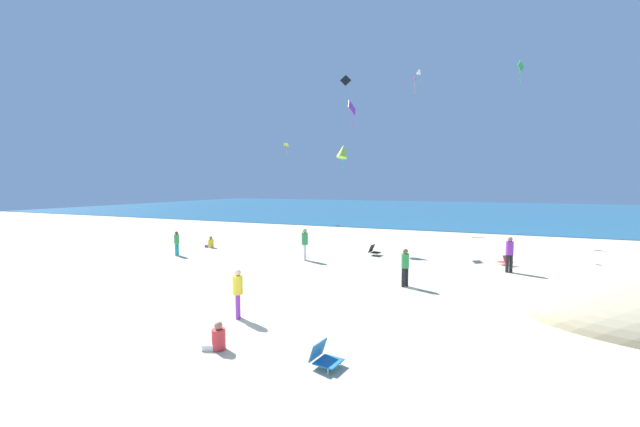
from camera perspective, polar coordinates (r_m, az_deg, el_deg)
name	(u,v)px	position (r m, az deg, el deg)	size (l,w,h in m)	color
ground_plane	(332,264)	(19.65, 1.83, -7.55)	(120.00, 120.00, 0.00)	beige
ocean_water	(435,210)	(64.62, 16.84, 0.58)	(120.00, 60.00, 0.05)	#236084
beach_chair_mid_beach	(324,356)	(9.04, 0.56, -20.65)	(0.69, 0.65, 0.55)	#2370B2
beach_chair_near_camera	(374,251)	(22.13, 8.07, -5.52)	(0.67, 0.65, 0.62)	black
beach_chair_far_right	(506,261)	(21.39, 26.10, -6.39)	(0.74, 0.75, 0.52)	#D13D3D
person_0	(405,265)	(15.56, 12.65, -7.52)	(0.43, 0.43, 1.53)	black
person_1	(238,290)	(11.96, -12.25, -11.15)	(0.41, 0.41, 1.51)	purple
person_2	(509,252)	(19.65, 26.55, -5.17)	(0.45, 0.45, 1.66)	black
person_3	(177,242)	(23.26, -20.69, -3.95)	(0.31, 0.31, 1.40)	#19ADB2
person_4	(305,242)	(20.40, -2.30, -4.30)	(0.46, 0.46, 1.71)	white
person_5	(217,339)	(10.15, -15.17, -17.73)	(0.63, 0.48, 0.71)	red
person_6	(210,243)	(25.60, -16.11, -4.31)	(0.60, 0.37, 0.74)	yellow
kite_yellow	(287,144)	(43.62, -4.95, 10.29)	(0.92, 0.86, 1.47)	yellow
kite_white	(419,71)	(34.93, 14.68, 19.94)	(0.61, 0.70, 1.50)	white
kite_magenta	(415,79)	(28.81, 14.12, 18.97)	(0.35, 0.41, 1.16)	#DB3DA8
kite_black	(346,81)	(40.67, 3.87, 19.28)	(1.12, 0.36, 1.59)	black
kite_green	(521,67)	(32.09, 27.89, 18.87)	(0.47, 0.75, 1.65)	green
kite_lime	(343,151)	(24.85, 3.42, 9.31)	(0.99, 1.10, 1.87)	#99DB33
kite_purple	(352,108)	(26.84, 4.80, 15.47)	(0.45, 1.17, 1.84)	purple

